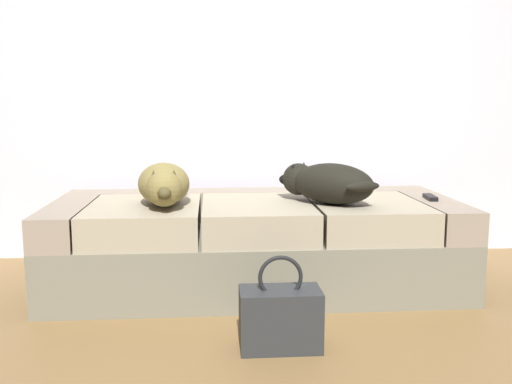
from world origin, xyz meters
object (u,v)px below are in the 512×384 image
(dog_tan, at_px, (164,184))
(handbag, at_px, (280,317))
(couch, at_px, (255,243))
(tv_remote, at_px, (430,197))
(dog_dark, at_px, (326,183))

(dog_tan, bearing_deg, handbag, -54.54)
(couch, xyz_separation_m, tv_remote, (0.92, -0.05, 0.24))
(dog_dark, height_order, handbag, dog_dark)
(dog_tan, bearing_deg, dog_dark, -0.15)
(dog_tan, relative_size, dog_dark, 1.19)
(dog_dark, xyz_separation_m, tv_remote, (0.57, 0.07, -0.09))
(couch, distance_m, dog_tan, 0.59)
(dog_dark, bearing_deg, tv_remote, 7.03)
(couch, bearing_deg, dog_dark, -19.20)
(tv_remote, distance_m, handbag, 1.22)
(dog_tan, xyz_separation_m, tv_remote, (1.39, 0.07, -0.09))
(couch, relative_size, tv_remote, 14.01)
(handbag, bearing_deg, dog_tan, 125.46)
(tv_remote, bearing_deg, dog_dark, -166.70)
(dog_tan, distance_m, dog_dark, 0.82)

